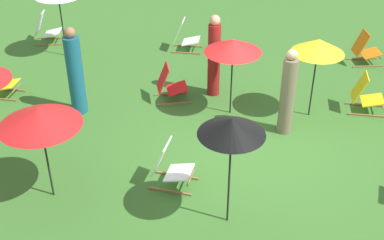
{
  "coord_description": "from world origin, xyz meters",
  "views": [
    {
      "loc": [
        -8.07,
        0.4,
        5.6
      ],
      "look_at": [
        0.0,
        1.2,
        0.5
      ],
      "focal_mm": 47.84,
      "sensor_mm": 36.0,
      "label": 1
    }
  ],
  "objects_px": {
    "deckchair_1": "(170,85)",
    "deckchair_7": "(170,166)",
    "person_2": "(214,57)",
    "deckchair_5": "(46,29)",
    "deckchair_10": "(365,95)",
    "umbrella_4": "(318,46)",
    "deckchair_0": "(365,50)",
    "deckchair_2": "(185,37)",
    "umbrella_1": "(39,117)",
    "umbrella_2": "(232,127)",
    "umbrella_3": "(233,46)",
    "person_1": "(288,94)",
    "deckchair_3": "(0,80)",
    "person_0": "(75,73)"
  },
  "relations": [
    {
      "from": "deckchair_1",
      "to": "deckchair_7",
      "type": "distance_m",
      "value": 2.9
    },
    {
      "from": "person_2",
      "to": "deckchair_1",
      "type": "bearing_deg",
      "value": -78.98
    },
    {
      "from": "deckchair_5",
      "to": "deckchair_10",
      "type": "distance_m",
      "value": 8.35
    },
    {
      "from": "deckchair_7",
      "to": "umbrella_4",
      "type": "xyz_separation_m",
      "value": [
        2.53,
        -2.57,
        1.18
      ]
    },
    {
      "from": "deckchair_5",
      "to": "deckchair_0",
      "type": "bearing_deg",
      "value": -99.83
    },
    {
      "from": "deckchair_2",
      "to": "umbrella_1",
      "type": "relative_size",
      "value": 0.5
    },
    {
      "from": "umbrella_2",
      "to": "umbrella_3",
      "type": "distance_m",
      "value": 3.27
    },
    {
      "from": "umbrella_1",
      "to": "umbrella_2",
      "type": "xyz_separation_m",
      "value": [
        -0.33,
        -2.91,
        0.22
      ]
    },
    {
      "from": "deckchair_10",
      "to": "deckchair_5",
      "type": "bearing_deg",
      "value": 73.55
    },
    {
      "from": "umbrella_1",
      "to": "person_1",
      "type": "xyz_separation_m",
      "value": [
        2.33,
        -3.93,
        -0.68
      ]
    },
    {
      "from": "deckchair_5",
      "to": "deckchair_10",
      "type": "xyz_separation_m",
      "value": [
        -2.85,
        -7.85,
        0.0
      ]
    },
    {
      "from": "deckchair_5",
      "to": "umbrella_3",
      "type": "xyz_separation_m",
      "value": [
        -3.2,
        -5.06,
        1.15
      ]
    },
    {
      "from": "deckchair_3",
      "to": "person_2",
      "type": "height_order",
      "value": "person_2"
    },
    {
      "from": "deckchair_10",
      "to": "umbrella_3",
      "type": "relative_size",
      "value": 0.5
    },
    {
      "from": "umbrella_4",
      "to": "deckchair_1",
      "type": "bearing_deg",
      "value": 83.34
    },
    {
      "from": "person_0",
      "to": "person_1",
      "type": "distance_m",
      "value": 4.26
    },
    {
      "from": "deckchair_3",
      "to": "person_0",
      "type": "height_order",
      "value": "person_0"
    },
    {
      "from": "umbrella_2",
      "to": "person_1",
      "type": "distance_m",
      "value": 2.98
    },
    {
      "from": "umbrella_4",
      "to": "deckchair_7",
      "type": "bearing_deg",
      "value": 134.49
    },
    {
      "from": "deckchair_2",
      "to": "umbrella_3",
      "type": "relative_size",
      "value": 0.5
    },
    {
      "from": "deckchair_3",
      "to": "deckchair_10",
      "type": "distance_m",
      "value": 7.87
    },
    {
      "from": "deckchair_0",
      "to": "deckchair_7",
      "type": "xyz_separation_m",
      "value": [
        -5.16,
        4.15,
        0.0
      ]
    },
    {
      "from": "deckchair_0",
      "to": "umbrella_3",
      "type": "relative_size",
      "value": 0.5
    },
    {
      "from": "deckchair_2",
      "to": "deckchair_5",
      "type": "relative_size",
      "value": 1.0
    },
    {
      "from": "deckchair_2",
      "to": "person_2",
      "type": "xyz_separation_m",
      "value": [
        -2.27,
        -0.88,
        0.52
      ]
    },
    {
      "from": "deckchair_3",
      "to": "umbrella_3",
      "type": "distance_m",
      "value": 5.22
    },
    {
      "from": "deckchair_2",
      "to": "umbrella_2",
      "type": "height_order",
      "value": "umbrella_2"
    },
    {
      "from": "umbrella_4",
      "to": "umbrella_2",
      "type": "bearing_deg",
      "value": 154.78
    },
    {
      "from": "deckchair_1",
      "to": "umbrella_1",
      "type": "height_order",
      "value": "umbrella_1"
    },
    {
      "from": "deckchair_5",
      "to": "person_2",
      "type": "xyz_separation_m",
      "value": [
        -2.42,
        -4.65,
        0.52
      ]
    },
    {
      "from": "umbrella_4",
      "to": "person_2",
      "type": "distance_m",
      "value": 2.27
    },
    {
      "from": "deckchair_7",
      "to": "person_1",
      "type": "relative_size",
      "value": 0.47
    },
    {
      "from": "umbrella_2",
      "to": "umbrella_4",
      "type": "height_order",
      "value": "umbrella_2"
    },
    {
      "from": "deckchair_0",
      "to": "person_1",
      "type": "relative_size",
      "value": 0.47
    },
    {
      "from": "deckchair_1",
      "to": "umbrella_3",
      "type": "height_order",
      "value": "umbrella_3"
    },
    {
      "from": "deckchair_7",
      "to": "person_1",
      "type": "bearing_deg",
      "value": -38.21
    },
    {
      "from": "umbrella_3",
      "to": "person_0",
      "type": "relative_size",
      "value": 0.88
    },
    {
      "from": "deckchair_1",
      "to": "person_0",
      "type": "relative_size",
      "value": 0.45
    },
    {
      "from": "deckchair_7",
      "to": "umbrella_4",
      "type": "distance_m",
      "value": 3.8
    },
    {
      "from": "person_0",
      "to": "umbrella_2",
      "type": "bearing_deg",
      "value": -167.64
    },
    {
      "from": "umbrella_4",
      "to": "person_2",
      "type": "height_order",
      "value": "person_2"
    },
    {
      "from": "deckchair_2",
      "to": "deckchair_7",
      "type": "xyz_separation_m",
      "value": [
        -5.51,
        -0.36,
        0.0
      ]
    },
    {
      "from": "umbrella_1",
      "to": "person_0",
      "type": "bearing_deg",
      "value": 6.74
    },
    {
      "from": "deckchair_1",
      "to": "person_1",
      "type": "distance_m",
      "value": 2.67
    },
    {
      "from": "deckchair_2",
      "to": "umbrella_4",
      "type": "distance_m",
      "value": 4.34
    },
    {
      "from": "person_1",
      "to": "deckchair_3",
      "type": "bearing_deg",
      "value": 33.45
    },
    {
      "from": "deckchair_7",
      "to": "umbrella_3",
      "type": "height_order",
      "value": "umbrella_3"
    },
    {
      "from": "deckchair_7",
      "to": "umbrella_4",
      "type": "relative_size",
      "value": 0.49
    },
    {
      "from": "umbrella_3",
      "to": "person_0",
      "type": "bearing_deg",
      "value": 94.76
    },
    {
      "from": "deckchair_2",
      "to": "deckchair_3",
      "type": "bearing_deg",
      "value": 128.74
    }
  ]
}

